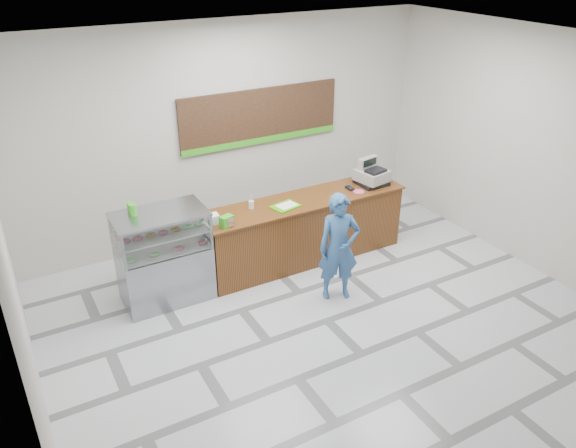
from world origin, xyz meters
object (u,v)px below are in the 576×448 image
serving_tray (286,206)px  sales_counter (304,229)px  customer (339,248)px  cash_register (371,175)px  display_case (164,256)px

serving_tray → sales_counter: bearing=2.5°
customer → cash_register: bearing=60.3°
sales_counter → display_case: bearing=-180.0°
sales_counter → cash_register: (1.23, -0.01, 0.67)m
serving_tray → cash_register: bearing=-8.5°
sales_counter → customer: bearing=-95.7°
sales_counter → serving_tray: 0.65m
cash_register → display_case: bearing=169.4°
cash_register → customer: customer is taller
cash_register → serving_tray: 1.61m
display_case → customer: customer is taller
serving_tray → display_case: bearing=165.4°
serving_tray → customer: (0.27, -1.01, -0.26)m
sales_counter → display_case: (-2.22, -0.00, 0.16)m
sales_counter → serving_tray: bearing=-165.9°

